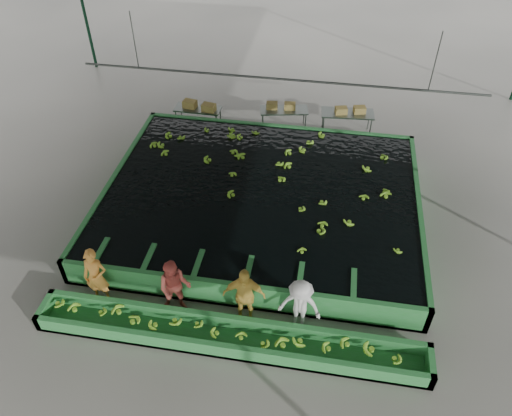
% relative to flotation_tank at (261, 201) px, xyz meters
% --- Properties ---
extents(ground, '(80.00, 80.00, 0.00)m').
position_rel_flotation_tank_xyz_m(ground, '(0.00, -1.50, -0.45)').
color(ground, slate).
rests_on(ground, ground).
extents(shed_roof, '(20.00, 22.00, 0.04)m').
position_rel_flotation_tank_xyz_m(shed_roof, '(0.00, -1.50, 4.55)').
color(shed_roof, gray).
rests_on(shed_roof, shed_posts).
extents(shed_posts, '(20.00, 22.00, 5.00)m').
position_rel_flotation_tank_xyz_m(shed_posts, '(0.00, -1.50, 2.05)').
color(shed_posts, black).
rests_on(shed_posts, ground).
extents(flotation_tank, '(10.00, 8.00, 0.90)m').
position_rel_flotation_tank_xyz_m(flotation_tank, '(0.00, 0.00, 0.00)').
color(flotation_tank, '#2C7E3A').
rests_on(flotation_tank, ground).
extents(tank_water, '(9.70, 7.70, 0.00)m').
position_rel_flotation_tank_xyz_m(tank_water, '(0.00, -0.00, 0.40)').
color(tank_water, black).
rests_on(tank_water, flotation_tank).
extents(sorting_trough, '(10.00, 1.00, 0.50)m').
position_rel_flotation_tank_xyz_m(sorting_trough, '(0.00, -5.10, -0.20)').
color(sorting_trough, '#2C7E3A').
rests_on(sorting_trough, ground).
extents(cableway_rail, '(0.08, 0.08, 14.00)m').
position_rel_flotation_tank_xyz_m(cableway_rail, '(0.00, 3.50, 2.55)').
color(cableway_rail, '#59605B').
rests_on(cableway_rail, shed_roof).
extents(rail_hanger_left, '(0.04, 0.04, 2.00)m').
position_rel_flotation_tank_xyz_m(rail_hanger_left, '(-5.00, 3.50, 3.55)').
color(rail_hanger_left, '#59605B').
rests_on(rail_hanger_left, shed_roof).
extents(rail_hanger_right, '(0.04, 0.04, 2.00)m').
position_rel_flotation_tank_xyz_m(rail_hanger_right, '(5.00, 3.50, 3.55)').
color(rail_hanger_right, '#59605B').
rests_on(rail_hanger_right, shed_roof).
extents(worker_a, '(0.69, 0.47, 1.81)m').
position_rel_flotation_tank_xyz_m(worker_a, '(-3.73, -4.30, 0.46)').
color(worker_a, '#F39F3C').
rests_on(worker_a, ground).
extents(worker_b, '(0.98, 0.82, 1.78)m').
position_rel_flotation_tank_xyz_m(worker_b, '(-1.57, -4.30, 0.44)').
color(worker_b, '#D3564B').
rests_on(worker_b, ground).
extents(worker_c, '(1.14, 0.56, 1.87)m').
position_rel_flotation_tank_xyz_m(worker_c, '(0.25, -4.30, 0.49)').
color(worker_c, gold).
rests_on(worker_c, ground).
extents(worker_d, '(1.14, 0.72, 1.68)m').
position_rel_flotation_tank_xyz_m(worker_d, '(1.68, -4.30, 0.39)').
color(worker_d, silver).
rests_on(worker_d, ground).
extents(packing_table_left, '(1.85, 0.77, 0.84)m').
position_rel_flotation_tank_xyz_m(packing_table_left, '(-3.33, 4.73, -0.03)').
color(packing_table_left, '#59605B').
rests_on(packing_table_left, ground).
extents(packing_table_mid, '(1.98, 1.09, 0.85)m').
position_rel_flotation_tank_xyz_m(packing_table_mid, '(0.08, 5.18, -0.02)').
color(packing_table_mid, '#59605B').
rests_on(packing_table_mid, ground).
extents(packing_table_right, '(2.08, 0.97, 0.92)m').
position_rel_flotation_tank_xyz_m(packing_table_right, '(2.57, 5.24, 0.01)').
color(packing_table_right, '#59605B').
rests_on(packing_table_right, ground).
extents(box_stack_left, '(1.38, 0.60, 0.29)m').
position_rel_flotation_tank_xyz_m(box_stack_left, '(-3.25, 4.68, 0.39)').
color(box_stack_left, olive).
rests_on(box_stack_left, packing_table_left).
extents(box_stack_mid, '(1.18, 0.44, 0.25)m').
position_rel_flotation_tank_xyz_m(box_stack_mid, '(-0.06, 5.23, 0.40)').
color(box_stack_mid, olive).
rests_on(box_stack_mid, packing_table_mid).
extents(box_stack_right, '(1.22, 0.60, 0.25)m').
position_rel_flotation_tank_xyz_m(box_stack_right, '(2.65, 5.23, 0.47)').
color(box_stack_right, olive).
rests_on(box_stack_right, packing_table_right).
extents(floating_bananas, '(8.66, 5.91, 0.12)m').
position_rel_flotation_tank_xyz_m(floating_bananas, '(0.00, 0.80, 0.40)').
color(floating_bananas, '#78BD29').
rests_on(floating_bananas, tank_water).
extents(trough_bananas, '(9.25, 0.62, 0.12)m').
position_rel_flotation_tank_xyz_m(trough_bananas, '(0.00, -5.10, -0.05)').
color(trough_bananas, '#78BD29').
rests_on(trough_bananas, sorting_trough).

